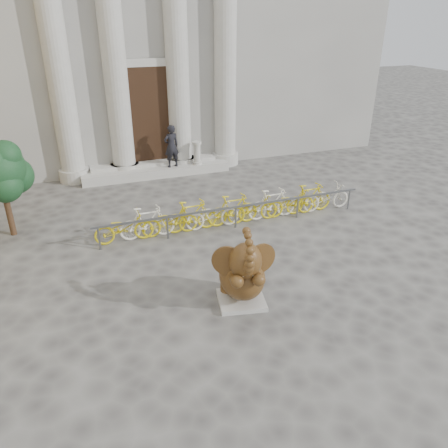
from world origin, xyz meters
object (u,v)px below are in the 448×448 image
object	(u,v)px
elephant_statue	(242,275)
pedestrian	(171,146)
bike_rack	(233,210)
tree	(0,171)

from	to	relation	value
elephant_statue	pedestrian	size ratio (longest dim) A/B	1.23
bike_rack	pedestrian	bearing A→B (deg)	96.90
pedestrian	elephant_statue	bearing A→B (deg)	72.90
tree	bike_rack	bearing A→B (deg)	-14.00
bike_rack	tree	distance (m)	6.84
bike_rack	pedestrian	distance (m)	5.32
bike_rack	elephant_statue	bearing A→B (deg)	-108.39
tree	pedestrian	bearing A→B (deg)	31.87
tree	elephant_statue	bearing A→B (deg)	-47.38
elephant_statue	bike_rack	world-z (taller)	elephant_statue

